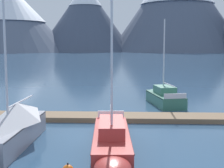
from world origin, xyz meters
name	(u,v)px	position (x,y,z in m)	size (l,w,h in m)	color
ground_plane	(102,138)	(0.00, 0.00, 0.00)	(700.00, 700.00, 0.00)	#2D4C6B
mountain_west_summit	(8,15)	(-74.54, 172.47, 21.24)	(73.36, 73.36, 39.67)	slate
mountain_central_massif	(85,17)	(-31.03, 184.72, 21.13)	(58.57, 58.57, 41.24)	#424C60
mountain_shoulder_ridge	(177,0)	(24.91, 192.06, 31.82)	(82.83, 82.83, 59.83)	#4C566B
dock	(109,117)	(0.00, 4.00, 0.15)	(28.76, 3.07, 0.30)	brown
sailboat_mid_dock_port	(12,127)	(-3.93, -1.81, 0.95)	(1.72, 7.09, 9.18)	#93939E
sailboat_mid_dock_starboard	(112,140)	(0.65, -2.08, 0.51)	(2.18, 7.50, 7.51)	#B2332D
sailboat_far_berth	(163,96)	(3.73, 9.93, 0.56)	(3.07, 6.38, 6.62)	#336B56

